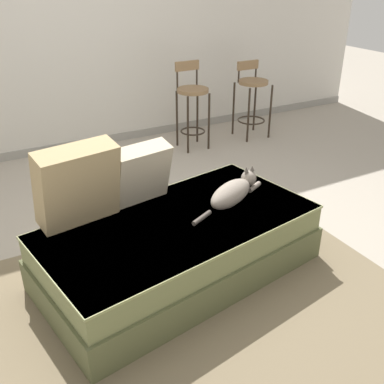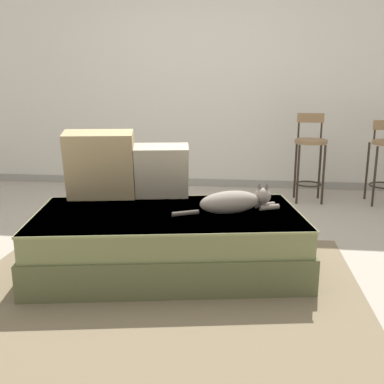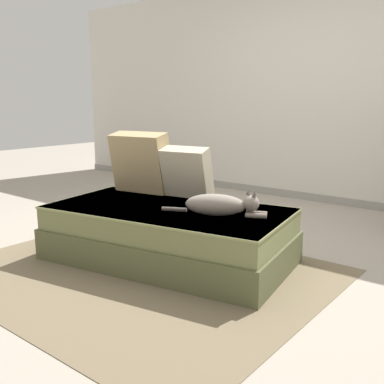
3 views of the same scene
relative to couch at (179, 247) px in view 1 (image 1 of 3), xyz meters
name	(u,v)px [view 1 (image 1 of 3)]	position (x,y,z in m)	size (l,w,h in m)	color
ground_plane	(155,243)	(0.00, 0.40, -0.21)	(16.00, 16.00, 0.00)	#A89E8E
wall_back_panel	(59,26)	(0.00, 2.65, 1.09)	(8.00, 0.10, 2.60)	silver
wall_baseboard_trim	(75,145)	(0.00, 2.60, -0.16)	(8.00, 0.02, 0.09)	gray
area_rug	(201,298)	(0.00, -0.30, -0.21)	(2.48, 2.03, 0.01)	#75664C
couch	(179,247)	(0.00, 0.00, 0.00)	(1.92, 1.22, 0.41)	brown
throw_pillow_corner	(77,185)	(-0.55, 0.28, 0.46)	(0.53, 0.34, 0.52)	tan
throw_pillow_middle	(140,173)	(-0.11, 0.35, 0.41)	(0.43, 0.30, 0.42)	beige
cat	(233,192)	(0.44, 0.05, 0.28)	(0.71, 0.36, 0.19)	gray
bar_stool_near_window	(192,100)	(1.19, 2.02, 0.33)	(0.34, 0.34, 0.94)	#2D2319
bar_stool_by_doorway	(252,93)	(1.98, 2.01, 0.31)	(0.34, 0.34, 0.87)	#2D2319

